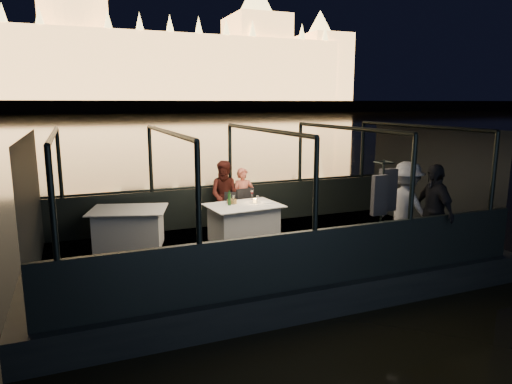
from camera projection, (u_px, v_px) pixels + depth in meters
name	position (u px, v px, depth m)	size (l,w,h in m)	color
river_water	(91.00, 121.00, 81.87)	(500.00, 500.00, 0.00)	black
boat_hull	(264.00, 272.00, 9.01)	(8.60, 4.40, 1.00)	black
boat_deck	(264.00, 249.00, 8.92)	(8.00, 4.00, 0.04)	black
gunwale_port	(231.00, 205.00, 10.65)	(8.00, 0.08, 0.90)	black
gunwale_starboard	(314.00, 258.00, 7.00)	(8.00, 0.08, 0.90)	black
cabin_glass_port	(230.00, 156.00, 10.42)	(8.00, 0.02, 1.40)	#99B2B2
cabin_glass_starboard	(316.00, 185.00, 6.78)	(8.00, 0.02, 1.40)	#99B2B2
cabin_roof_glass	(264.00, 130.00, 8.47)	(8.00, 4.00, 0.02)	#99B2B2
end_wall_fore	(32.00, 208.00, 7.23)	(0.02, 4.00, 2.30)	black
end_wall_aft	(429.00, 178.00, 10.15)	(0.02, 4.00, 2.30)	black
canopy_ribs	(264.00, 191.00, 8.69)	(8.00, 4.00, 2.30)	black
embankment	(79.00, 108.00, 200.08)	(400.00, 140.00, 6.00)	#423D33
parliament_building	(74.00, 29.00, 162.81)	(220.00, 32.00, 60.00)	#F2D18C
dining_table_central	(244.00, 223.00, 9.29)	(1.45, 1.05, 0.77)	white
dining_table_aft	(129.00, 228.00, 8.94)	(1.44, 1.05, 0.77)	silver
chair_port_left	(236.00, 212.00, 9.92)	(0.40, 0.40, 0.86)	black
chair_port_right	(248.00, 212.00, 9.99)	(0.43, 0.43, 0.92)	black
coat_stand	(381.00, 211.00, 8.10)	(0.51, 0.41, 1.83)	black
person_woman_coral	(243.00, 195.00, 10.27)	(0.49, 0.33, 1.36)	#E26D52
person_man_maroon	(226.00, 197.00, 10.09)	(0.75, 0.58, 1.55)	#3F1611
passenger_stripe	(406.00, 208.00, 8.59)	(1.12, 0.63, 1.73)	white
passenger_dark	(433.00, 214.00, 8.15)	(1.03, 0.43, 1.75)	black
wine_bottle	(229.00, 198.00, 9.16)	(0.06, 0.06, 0.30)	#173C16
bread_basket	(232.00, 202.00, 9.35)	(0.21, 0.21, 0.08)	olive
amber_candle	(255.00, 201.00, 9.43)	(0.06, 0.06, 0.08)	gold
plate_near	(267.00, 202.00, 9.43)	(0.27, 0.27, 0.02)	white
plate_far	(231.00, 202.00, 9.47)	(0.23, 0.23, 0.01)	silver
wine_glass_white	(233.00, 200.00, 9.23)	(0.06, 0.06, 0.19)	white
wine_glass_red	(252.00, 195.00, 9.71)	(0.07, 0.07, 0.19)	white
wine_glass_empty	(257.00, 199.00, 9.28)	(0.06, 0.06, 0.17)	silver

